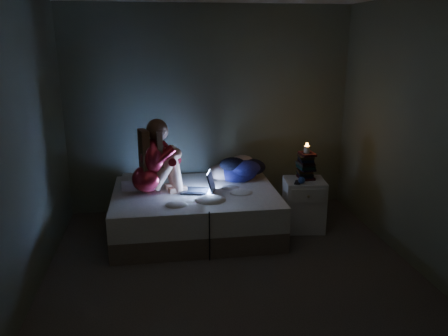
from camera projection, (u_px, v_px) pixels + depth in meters
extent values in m
cube|color=#362E2C|center=(234.00, 279.00, 4.26)|extent=(3.60, 3.80, 0.02)
cube|color=#595E53|center=(210.00, 111.00, 5.70)|extent=(3.60, 0.02, 2.60)
cube|color=#595E53|center=(307.00, 239.00, 2.07)|extent=(3.60, 0.02, 2.60)
cube|color=#595E53|center=(16.00, 153.00, 3.63)|extent=(0.02, 3.80, 2.60)
cube|color=#595E53|center=(427.00, 138.00, 4.15)|extent=(0.02, 3.80, 2.60)
cube|color=silver|center=(141.00, 181.00, 5.25)|extent=(0.44, 0.31, 0.13)
cube|color=white|center=(304.00, 205.00, 5.27)|extent=(0.50, 0.46, 0.61)
cylinder|color=beige|center=(307.00, 149.00, 5.15)|extent=(0.07, 0.07, 0.08)
cube|color=black|center=(299.00, 183.00, 5.07)|extent=(0.11, 0.15, 0.01)
sphere|color=navy|center=(303.00, 180.00, 5.04)|extent=(0.08, 0.08, 0.08)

